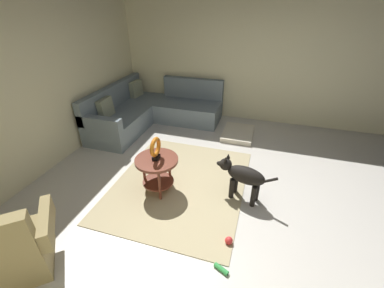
{
  "coord_description": "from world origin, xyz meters",
  "views": [
    {
      "loc": [
        -2.67,
        -0.36,
        2.45
      ],
      "look_at": [
        0.45,
        0.6,
        0.55
      ],
      "focal_mm": 23.51,
      "sensor_mm": 36.0,
      "label": 1
    }
  ],
  "objects_px": {
    "torus_sculpture": "(155,148)",
    "side_table": "(157,166)",
    "dog_toy_ball": "(229,241)",
    "dog_toy_rope": "(221,269)",
    "dog": "(243,176)",
    "sectional_couch": "(151,111)",
    "dog_bed_mat": "(238,133)",
    "armchair": "(12,250)"
  },
  "relations": [
    {
      "from": "torus_sculpture",
      "to": "side_table",
      "type": "bearing_deg",
      "value": 91.79
    },
    {
      "from": "dog_toy_ball",
      "to": "dog_toy_rope",
      "type": "xyz_separation_m",
      "value": [
        -0.36,
        0.02,
        -0.02
      ]
    },
    {
      "from": "torus_sculpture",
      "to": "dog",
      "type": "xyz_separation_m",
      "value": [
        0.18,
        -1.17,
        -0.33
      ]
    },
    {
      "from": "sectional_couch",
      "to": "dog",
      "type": "xyz_separation_m",
      "value": [
        -1.87,
        -2.24,
        0.09
      ]
    },
    {
      "from": "torus_sculpture",
      "to": "sectional_couch",
      "type": "bearing_deg",
      "value": 27.51
    },
    {
      "from": "torus_sculpture",
      "to": "dog_bed_mat",
      "type": "bearing_deg",
      "value": -23.13
    },
    {
      "from": "dog_bed_mat",
      "to": "dog_toy_rope",
      "type": "height_order",
      "value": "dog_bed_mat"
    },
    {
      "from": "side_table",
      "to": "dog_bed_mat",
      "type": "xyz_separation_m",
      "value": [
        2.05,
        -0.87,
        -0.37
      ]
    },
    {
      "from": "dog_toy_rope",
      "to": "dog",
      "type": "bearing_deg",
      "value": -1.83
    },
    {
      "from": "dog_bed_mat",
      "to": "dog_toy_rope",
      "type": "relative_size",
      "value": 4.93
    },
    {
      "from": "armchair",
      "to": "dog",
      "type": "distance_m",
      "value": 2.68
    },
    {
      "from": "sectional_couch",
      "to": "dog_toy_ball",
      "type": "bearing_deg",
      "value": -140.49
    },
    {
      "from": "armchair",
      "to": "dog_toy_ball",
      "type": "relative_size",
      "value": 11.06
    },
    {
      "from": "dog",
      "to": "dog_toy_rope",
      "type": "distance_m",
      "value": 1.23
    },
    {
      "from": "armchair",
      "to": "side_table",
      "type": "distance_m",
      "value": 1.81
    },
    {
      "from": "sectional_couch",
      "to": "dog_toy_ball",
      "type": "xyz_separation_m",
      "value": [
        -2.69,
        -2.22,
        -0.24
      ]
    },
    {
      "from": "dog_bed_mat",
      "to": "dog",
      "type": "relative_size",
      "value": 0.96
    },
    {
      "from": "dog_bed_mat",
      "to": "sectional_couch",
      "type": "bearing_deg",
      "value": 89.84
    },
    {
      "from": "armchair",
      "to": "sectional_couch",
      "type": "bearing_deg",
      "value": 52.62
    },
    {
      "from": "dog",
      "to": "sectional_couch",
      "type": "bearing_deg",
      "value": 64.02
    },
    {
      "from": "torus_sculpture",
      "to": "dog_toy_rope",
      "type": "relative_size",
      "value": 2.01
    },
    {
      "from": "sectional_couch",
      "to": "dog_toy_rope",
      "type": "bearing_deg",
      "value": -144.13
    },
    {
      "from": "armchair",
      "to": "dog_toy_ball",
      "type": "height_order",
      "value": "armchair"
    },
    {
      "from": "side_table",
      "to": "dog",
      "type": "height_order",
      "value": "dog"
    },
    {
      "from": "dog",
      "to": "dog_toy_rope",
      "type": "bearing_deg",
      "value": -167.96
    },
    {
      "from": "dog_bed_mat",
      "to": "torus_sculpture",
      "type": "bearing_deg",
      "value": 156.87
    },
    {
      "from": "armchair",
      "to": "dog_toy_rope",
      "type": "relative_size",
      "value": 6.15
    },
    {
      "from": "armchair",
      "to": "torus_sculpture",
      "type": "relative_size",
      "value": 3.06
    },
    {
      "from": "dog_toy_rope",
      "to": "sectional_couch",
      "type": "bearing_deg",
      "value": 35.87
    },
    {
      "from": "side_table",
      "to": "dog",
      "type": "relative_size",
      "value": 0.72
    },
    {
      "from": "side_table",
      "to": "dog",
      "type": "xyz_separation_m",
      "value": [
        0.18,
        -1.17,
        -0.04
      ]
    },
    {
      "from": "dog_bed_mat",
      "to": "dog",
      "type": "xyz_separation_m",
      "value": [
        -1.86,
        -0.3,
        0.33
      ]
    },
    {
      "from": "torus_sculpture",
      "to": "dog_toy_ball",
      "type": "height_order",
      "value": "torus_sculpture"
    },
    {
      "from": "armchair",
      "to": "side_table",
      "type": "relative_size",
      "value": 1.66
    },
    {
      "from": "torus_sculpture",
      "to": "dog_toy_rope",
      "type": "xyz_separation_m",
      "value": [
        -0.99,
        -1.13,
        -0.69
      ]
    },
    {
      "from": "armchair",
      "to": "dog_bed_mat",
      "type": "bearing_deg",
      "value": 23.86
    },
    {
      "from": "sectional_couch",
      "to": "dog_bed_mat",
      "type": "relative_size",
      "value": 2.81
    },
    {
      "from": "torus_sculpture",
      "to": "dog_bed_mat",
      "type": "height_order",
      "value": "torus_sculpture"
    },
    {
      "from": "side_table",
      "to": "torus_sculpture",
      "type": "relative_size",
      "value": 1.84
    },
    {
      "from": "sectional_couch",
      "to": "torus_sculpture",
      "type": "height_order",
      "value": "sectional_couch"
    },
    {
      "from": "armchair",
      "to": "dog_toy_ball",
      "type": "bearing_deg",
      "value": -15.16
    },
    {
      "from": "dog",
      "to": "dog_toy_ball",
      "type": "height_order",
      "value": "dog"
    }
  ]
}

